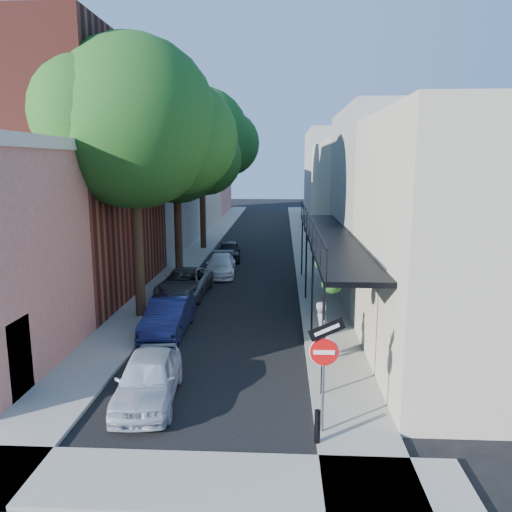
# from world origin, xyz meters

# --- Properties ---
(ground) EXTENTS (160.00, 160.00, 0.00)m
(ground) POSITION_xyz_m (0.00, 0.00, 0.00)
(ground) COLOR black
(ground) RESTS_ON ground
(road_surface) EXTENTS (6.00, 64.00, 0.01)m
(road_surface) POSITION_xyz_m (0.00, 30.00, 0.01)
(road_surface) COLOR black
(road_surface) RESTS_ON ground
(sidewalk_left) EXTENTS (2.00, 64.00, 0.12)m
(sidewalk_left) POSITION_xyz_m (-4.00, 30.00, 0.06)
(sidewalk_left) COLOR gray
(sidewalk_left) RESTS_ON ground
(sidewalk_right) EXTENTS (2.00, 64.00, 0.12)m
(sidewalk_right) POSITION_xyz_m (4.00, 30.00, 0.06)
(sidewalk_right) COLOR gray
(sidewalk_right) RESTS_ON ground
(sidewalk_cross) EXTENTS (12.00, 2.00, 0.12)m
(sidewalk_cross) POSITION_xyz_m (0.00, -1.00, 0.06)
(sidewalk_cross) COLOR gray
(sidewalk_cross) RESTS_ON ground
(buildings_left) EXTENTS (10.10, 59.10, 12.00)m
(buildings_left) POSITION_xyz_m (-9.30, 28.76, 4.94)
(buildings_left) COLOR tan
(buildings_left) RESTS_ON ground
(buildings_right) EXTENTS (9.80, 55.00, 10.00)m
(buildings_right) POSITION_xyz_m (8.99, 29.49, 4.42)
(buildings_right) COLOR #B6B096
(buildings_right) RESTS_ON ground
(sign_post) EXTENTS (0.89, 0.17, 2.99)m
(sign_post) POSITION_xyz_m (3.16, 0.97, 2.04)
(sign_post) COLOR #595B60
(sign_post) RESTS_ON ground
(bollard) EXTENTS (0.14, 0.14, 0.80)m
(bollard) POSITION_xyz_m (3.00, 0.50, 0.52)
(bollard) COLOR black
(bollard) RESTS_ON sidewalk_right
(oak_near) EXTENTS (7.48, 6.80, 11.42)m
(oak_near) POSITION_xyz_m (-3.37, 10.26, 7.88)
(oak_near) COLOR #362115
(oak_near) RESTS_ON ground
(oak_mid) EXTENTS (6.60, 6.00, 10.20)m
(oak_mid) POSITION_xyz_m (-3.42, 18.23, 7.06)
(oak_mid) COLOR #362115
(oak_mid) RESTS_ON ground
(oak_far) EXTENTS (7.70, 7.00, 11.90)m
(oak_far) POSITION_xyz_m (-3.35, 27.27, 8.26)
(oak_far) COLOR #362115
(oak_far) RESTS_ON ground
(parked_car_a) EXTENTS (1.93, 4.06, 1.34)m
(parked_car_a) POSITION_xyz_m (-1.48, 2.54, 0.67)
(parked_car_a) COLOR silver
(parked_car_a) RESTS_ON ground
(parked_car_b) EXTENTS (1.46, 4.10, 1.35)m
(parked_car_b) POSITION_xyz_m (-2.20, 8.12, 0.67)
(parked_car_b) COLOR #151A44
(parked_car_b) RESTS_ON ground
(parked_car_c) EXTENTS (2.36, 4.80, 1.31)m
(parked_car_c) POSITION_xyz_m (-2.60, 13.49, 0.66)
(parked_car_c) COLOR #4D4E53
(parked_car_c) RESTS_ON ground
(parked_car_d) EXTENTS (1.93, 4.20, 1.19)m
(parked_car_d) POSITION_xyz_m (-1.40, 18.20, 0.59)
(parked_car_d) COLOR white
(parked_car_d) RESTS_ON ground
(parked_car_e) EXTENTS (1.79, 3.87, 1.28)m
(parked_car_e) POSITION_xyz_m (-1.40, 22.73, 0.64)
(parked_car_e) COLOR black
(parked_car_e) RESTS_ON ground
(pedestrian) EXTENTS (0.53, 0.76, 1.96)m
(pedestrian) POSITION_xyz_m (3.48, 5.46, 1.10)
(pedestrian) COLOR slate
(pedestrian) RESTS_ON sidewalk_right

